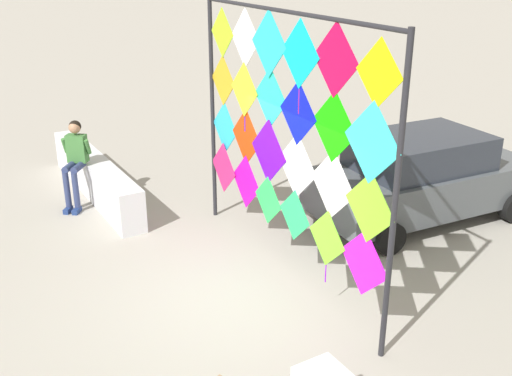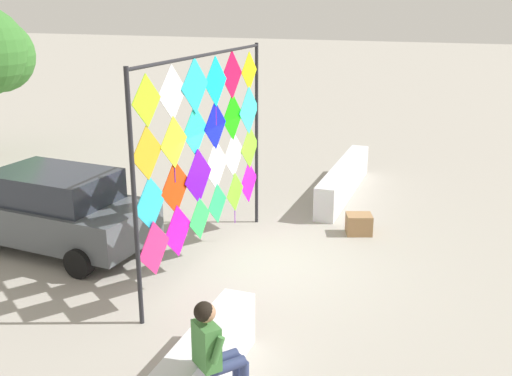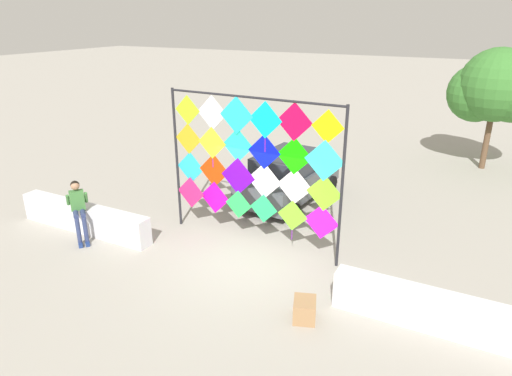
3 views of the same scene
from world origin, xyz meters
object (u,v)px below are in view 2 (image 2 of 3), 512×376
at_px(seated_vendor, 217,352).
at_px(kite_display_rack, 207,144).
at_px(parked_car, 52,209).
at_px(cardboard_box_large, 359,224).

bearing_deg(seated_vendor, kite_display_rack, 25.10).
distance_m(kite_display_rack, parked_car, 3.52).
relative_size(parked_car, cardboard_box_large, 8.05).
xyz_separation_m(kite_display_rack, cardboard_box_large, (2.38, -2.32, -2.05)).
bearing_deg(parked_car, seated_vendor, -126.22).
xyz_separation_m(seated_vendor, cardboard_box_large, (6.44, -0.42, -0.75)).
xyz_separation_m(kite_display_rack, seated_vendor, (-4.06, -1.90, -1.30)).
xyz_separation_m(kite_display_rack, parked_car, (-0.34, 3.18, -1.47)).
relative_size(seated_vendor, parked_car, 0.39).
height_order(parked_car, cardboard_box_large, parked_car).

